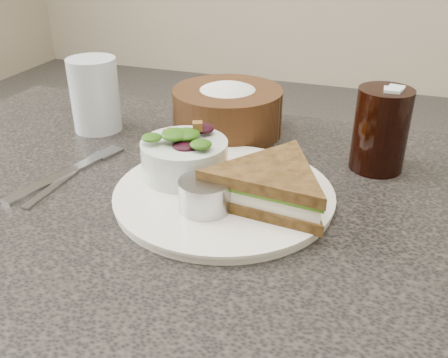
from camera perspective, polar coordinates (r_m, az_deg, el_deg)
dinner_plate at (r=0.66m, az=-0.00°, el=-1.82°), size 0.29×0.29×0.01m
sandwich at (r=0.62m, az=5.42°, el=-0.77°), size 0.21×0.21×0.05m
salad_bowl at (r=0.69m, az=-4.55°, el=3.08°), size 0.14×0.14×0.07m
dressing_ramekin at (r=0.61m, az=-2.18°, el=-1.83°), size 0.08×0.08×0.04m
orange_wedge at (r=0.70m, az=3.63°, el=1.85°), size 0.10×0.10×0.03m
fork at (r=0.76m, az=-18.08°, el=0.39°), size 0.06×0.19×0.01m
knife at (r=0.75m, az=-17.56°, el=0.19°), size 0.01×0.18×0.00m
bread_basket at (r=0.85m, az=0.40°, el=8.62°), size 0.24×0.24×0.11m
cola_glass at (r=0.75m, az=17.53°, el=5.80°), size 0.10×0.10×0.13m
water_glass at (r=0.89m, az=-14.54°, el=9.30°), size 0.11×0.11×0.13m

